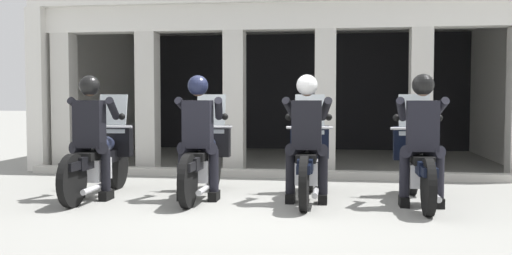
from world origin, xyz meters
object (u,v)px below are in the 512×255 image
(police_officer_far_left, at_px, (91,126))
(police_officer_far_right, at_px, (422,128))
(police_officer_center_right, at_px, (307,127))
(motorcycle_far_right, at_px, (418,162))
(police_officer_center_left, at_px, (198,127))
(motorcycle_far_left, at_px, (100,158))
(motorcycle_center_left, at_px, (204,159))
(motorcycle_center_right, at_px, (308,160))

(police_officer_far_left, relative_size, police_officer_far_right, 1.00)
(police_officer_center_right, bearing_deg, police_officer_far_left, -171.34)
(police_officer_center_right, xyz_separation_m, motorcycle_far_right, (1.37, 0.23, -0.44))
(motorcycle_far_right, bearing_deg, police_officer_center_left, -179.93)
(motorcycle_far_left, relative_size, police_officer_far_right, 1.29)
(police_officer_center_left, height_order, police_officer_center_right, same)
(police_officer_center_right, distance_m, police_officer_far_right, 1.37)
(motorcycle_far_left, relative_size, motorcycle_center_left, 1.00)
(motorcycle_far_left, xyz_separation_m, motorcycle_far_right, (4.11, 0.09, 0.00))
(motorcycle_center_right, relative_size, motorcycle_far_right, 1.00)
(police_officer_center_right, bearing_deg, motorcycle_center_right, 95.31)
(motorcycle_center_left, relative_size, police_officer_center_left, 1.29)
(police_officer_center_left, distance_m, motorcycle_far_right, 2.78)
(motorcycle_far_left, height_order, motorcycle_center_left, same)
(motorcycle_center_left, relative_size, police_officer_far_right, 1.29)
(police_officer_far_left, height_order, motorcycle_far_right, police_officer_far_left)
(police_officer_far_left, height_order, motorcycle_center_left, police_officer_far_left)
(motorcycle_center_left, bearing_deg, motorcycle_center_right, 2.43)
(motorcycle_center_right, xyz_separation_m, police_officer_center_right, (-0.00, -0.28, 0.44))
(motorcycle_far_left, height_order, motorcycle_center_right, same)
(police_officer_far_left, relative_size, police_officer_center_right, 1.00)
(motorcycle_far_left, height_order, motorcycle_far_right, same)
(police_officer_center_left, bearing_deg, motorcycle_far_right, 7.37)
(police_officer_far_left, distance_m, motorcycle_center_right, 2.81)
(motorcycle_far_left, distance_m, police_officer_far_left, 0.52)
(motorcycle_center_right, xyz_separation_m, police_officer_far_right, (1.37, -0.34, 0.44))
(motorcycle_center_right, distance_m, police_officer_far_right, 1.48)
(police_officer_far_left, height_order, police_officer_center_right, same)
(motorcycle_far_left, xyz_separation_m, police_officer_far_right, (4.11, -0.19, 0.44))
(motorcycle_center_right, relative_size, police_officer_far_right, 1.29)
(motorcycle_center_right, height_order, motorcycle_far_right, same)
(police_officer_center_left, bearing_deg, police_officer_center_right, 2.43)
(police_officer_center_left, distance_m, police_officer_far_right, 2.74)
(police_officer_center_left, xyz_separation_m, motorcycle_center_right, (1.37, 0.28, -0.44))
(motorcycle_far_right, bearing_deg, motorcycle_center_left, 174.15)
(motorcycle_center_left, xyz_separation_m, motorcycle_far_right, (2.74, -0.06, 0.00))
(motorcycle_center_left, xyz_separation_m, motorcycle_center_right, (1.37, -0.01, 0.00))
(motorcycle_center_left, xyz_separation_m, police_officer_center_right, (1.37, -0.29, 0.44))
(motorcycle_far_left, bearing_deg, police_officer_far_left, -85.00)
(police_officer_far_left, xyz_separation_m, police_officer_far_right, (4.11, 0.09, 0.00))
(motorcycle_center_left, height_order, police_officer_center_left, police_officer_center_left)
(motorcycle_far_left, bearing_deg, motorcycle_far_right, 6.57)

